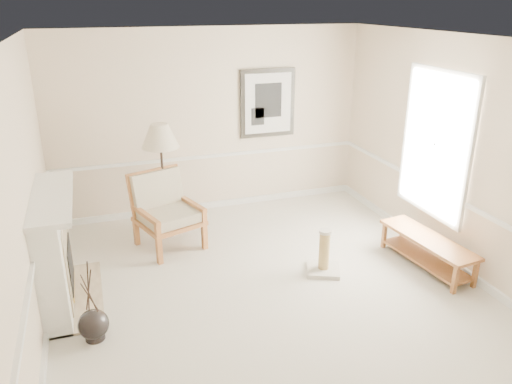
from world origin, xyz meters
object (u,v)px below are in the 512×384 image
at_px(armchair, 164,207).
at_px(scratching_post, 324,259).
at_px(bench, 427,247).
at_px(floor_vase, 94,325).
at_px(floor_lamp, 160,139).

relative_size(armchair, scratching_post, 1.79).
bearing_deg(bench, floor_vase, -177.36).
height_order(floor_vase, bench, floor_vase).
height_order(floor_vase, armchair, armchair).
height_order(floor_vase, floor_lamp, floor_lamp).
relative_size(floor_vase, scratching_post, 1.55).
xyz_separation_m(armchair, bench, (3.11, -1.73, -0.29)).
height_order(bench, scratching_post, scratching_post).
bearing_deg(bench, armchair, 150.97).
distance_m(floor_vase, floor_lamp, 2.80).
relative_size(floor_lamp, scratching_post, 2.84).
xyz_separation_m(floor_vase, bench, (4.16, 0.19, 0.10)).
relative_size(bench, scratching_post, 2.49).
xyz_separation_m(floor_vase, armchair, (1.05, 1.92, 0.40)).
bearing_deg(scratching_post, bench, -12.37).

